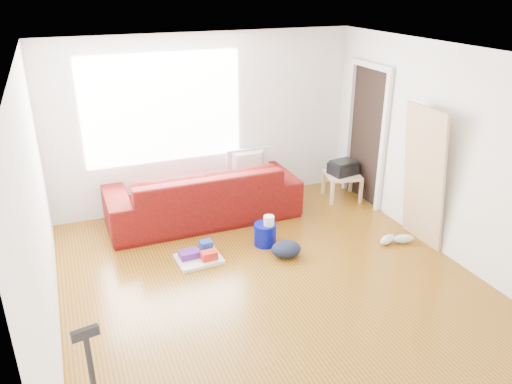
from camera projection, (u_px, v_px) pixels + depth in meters
name	position (u px, v px, depth m)	size (l,w,h in m)	color
room	(277.00, 176.00, 5.22)	(4.51, 5.01, 2.51)	#623C0D
sofa	(204.00, 218.00, 7.14)	(2.65, 1.04, 0.78)	#3B0808
tv_stand	(249.00, 188.00, 7.56)	(0.69, 0.42, 0.46)	black
tv	(249.00, 162.00, 7.39)	(0.66, 0.09, 0.38)	black
side_table	(342.00, 178.00, 7.65)	(0.59, 0.59, 0.41)	tan
printer	(343.00, 168.00, 7.59)	(0.44, 0.36, 0.21)	black
bucket	(265.00, 244.00, 6.44)	(0.29, 0.29, 0.29)	#060D8D
toilet_paper	(269.00, 231.00, 6.34)	(0.13, 0.13, 0.12)	silver
cleaning_tray	(200.00, 256.00, 6.06)	(0.55, 0.45, 0.19)	silver
backpack	(286.00, 256.00, 6.16)	(0.37, 0.29, 0.20)	black
sneakers	(395.00, 239.00, 6.44)	(0.51, 0.26, 0.11)	silver
door_panel	(415.00, 241.00, 6.53)	(0.04, 0.72, 1.79)	tan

